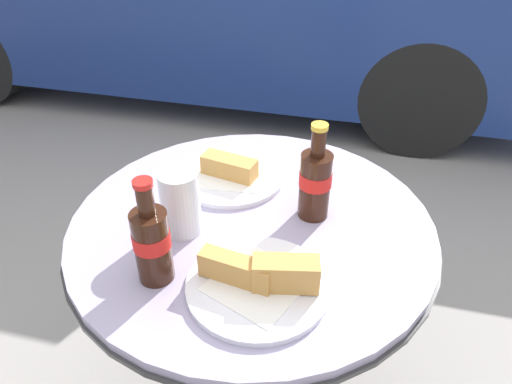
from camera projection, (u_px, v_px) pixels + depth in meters
bistro_table at (252, 265)px, 1.11m from camera, size 0.77×0.77×0.72m
cola_bottle_left at (315, 181)px, 1.01m from camera, size 0.07×0.07×0.21m
cola_bottle_right at (152, 242)px, 0.86m from camera, size 0.07×0.07×0.21m
drinking_glass at (181, 204)px, 0.98m from camera, size 0.08×0.08×0.14m
lunch_plate_near at (260, 280)px, 0.87m from camera, size 0.26×0.26×0.07m
lunch_plate_far at (231, 173)px, 1.16m from camera, size 0.25×0.25×0.06m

